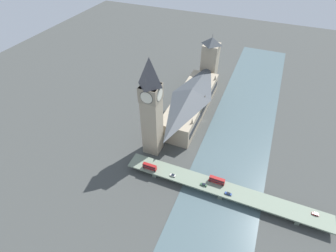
% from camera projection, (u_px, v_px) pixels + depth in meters
% --- Properties ---
extents(ground_plane, '(600.00, 600.00, 0.00)m').
position_uv_depth(ground_plane, '(205.00, 121.00, 247.24)').
color(ground_plane, '#424442').
extents(river_water, '(55.61, 360.00, 0.30)m').
position_uv_depth(river_water, '(241.00, 130.00, 237.44)').
color(river_water, '#4C6066').
rests_on(river_water, ground_plane).
extents(parliament_hall, '(27.96, 98.62, 26.57)m').
position_uv_depth(parliament_hall, '(191.00, 101.00, 249.02)').
color(parliament_hall, tan).
rests_on(parliament_hall, ground_plane).
extents(clock_tower, '(14.14, 14.14, 83.14)m').
position_uv_depth(clock_tower, '(151.00, 107.00, 190.58)').
color(clock_tower, tan).
rests_on(clock_tower, ground_plane).
extents(victoria_tower, '(16.50, 16.50, 56.04)m').
position_uv_depth(victoria_tower, '(210.00, 61.00, 283.71)').
color(victoria_tower, tan).
rests_on(victoria_tower, ground_plane).
extents(road_bridge, '(143.22, 13.61, 5.56)m').
position_uv_depth(road_bridge, '(222.00, 189.00, 183.50)').
color(road_bridge, '#5D6A59').
rests_on(road_bridge, ground_plane).
extents(double_decker_bus_lead, '(11.24, 2.65, 4.97)m').
position_uv_depth(double_decker_bus_lead, '(217.00, 180.00, 184.77)').
color(double_decker_bus_lead, red).
rests_on(double_decker_bus_lead, road_bridge).
extents(double_decker_bus_mid, '(10.76, 2.53, 4.64)m').
position_uv_depth(double_decker_bus_mid, '(150.00, 166.00, 194.41)').
color(double_decker_bus_mid, red).
rests_on(double_decker_bus_mid, road_bridge).
extents(car_northbound_lead, '(4.11, 1.93, 1.47)m').
position_uv_depth(car_northbound_lead, '(173.00, 175.00, 190.52)').
color(car_northbound_lead, silver).
rests_on(car_northbound_lead, road_bridge).
extents(car_northbound_mid, '(4.73, 1.79, 1.33)m').
position_uv_depth(car_northbound_mid, '(228.00, 194.00, 178.68)').
color(car_northbound_mid, navy).
rests_on(car_northbound_mid, road_bridge).
extents(car_northbound_tail, '(4.17, 1.75, 1.41)m').
position_uv_depth(car_northbound_tail, '(315.00, 214.00, 167.07)').
color(car_northbound_tail, maroon).
rests_on(car_northbound_tail, road_bridge).
extents(car_southbound_lead, '(4.65, 1.81, 1.54)m').
position_uv_depth(car_southbound_lead, '(204.00, 185.00, 184.21)').
color(car_southbound_lead, '#2D5638').
rests_on(car_southbound_lead, road_bridge).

